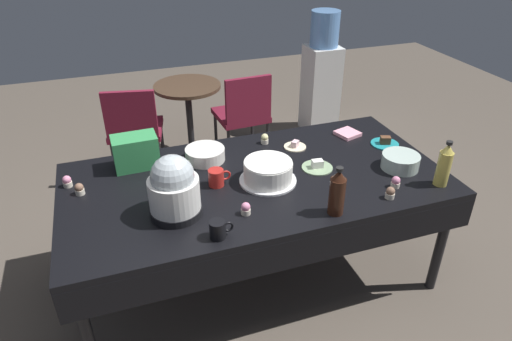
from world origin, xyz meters
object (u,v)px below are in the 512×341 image
glass_salad_bowl (400,161)px  dessert_plate_cream (295,146)px  potluck_table (256,187)px  slow_cooker (174,188)px  cupcake_lemon (246,209)px  cupcake_mint (67,181)px  soda_bottle_ginger_ale (444,165)px  soda_carton (136,152)px  round_cafe_table (189,108)px  cupcake_vanilla (265,139)px  soda_bottle_cola (337,192)px  dessert_plate_teal (385,143)px  cupcake_berry (396,182)px  dessert_plate_white (183,180)px  coffee_mug_red (217,178)px  ceramic_snack_bowl (205,154)px  dessert_plate_sage (317,166)px  maroon_chair_right (243,111)px  cupcake_rose (390,193)px  water_cooler (321,77)px  cupcake_cocoa (79,189)px  maroon_chair_left (134,126)px  frosted_layer_cake (268,172)px  coffee_mug_black (218,229)px

glass_salad_bowl → dessert_plate_cream: glass_salad_bowl is taller
potluck_table → slow_cooker: (-0.50, -0.20, 0.22)m
cupcake_lemon → cupcake_mint: 1.04m
soda_bottle_ginger_ale → potluck_table: bearing=157.2°
soda_carton → round_cafe_table: (0.58, 1.38, -0.35)m
cupcake_vanilla → soda_bottle_cola: (0.08, -0.85, 0.09)m
dessert_plate_teal → cupcake_berry: size_ratio=2.71×
dessert_plate_white → coffee_mug_red: 0.21m
dessert_plate_teal → coffee_mug_red: 1.18m
ceramic_snack_bowl → soda_carton: soda_carton is taller
dessert_plate_sage → cupcake_mint: bearing=169.0°
dessert_plate_sage → maroon_chair_right: maroon_chair_right is taller
cupcake_lemon → maroon_chair_right: maroon_chair_right is taller
cupcake_rose → cupcake_lemon: bearing=171.6°
glass_salad_bowl → cupcake_rose: (-0.24, -0.26, -0.01)m
glass_salad_bowl → water_cooler: (0.50, 2.06, -0.21)m
soda_carton → cupcake_cocoa: bearing=-149.9°
dessert_plate_white → dessert_plate_cream: 0.80m
dessert_plate_white → maroon_chair_left: bearing=96.2°
cupcake_cocoa → water_cooler: 2.90m
ceramic_snack_bowl → cupcake_rose: 1.12m
slow_cooker → dessert_plate_sage: size_ratio=1.80×
potluck_table → coffee_mug_red: coffee_mug_red is taller
frosted_layer_cake → cupcake_vanilla: size_ratio=4.87×
dessert_plate_teal → soda_bottle_cola: size_ratio=0.68×
cupcake_mint → maroon_chair_right: (1.44, 1.26, -0.29)m
cupcake_cocoa → cupcake_vanilla: size_ratio=1.00×
ceramic_snack_bowl → coffee_mug_red: 0.31m
coffee_mug_black → maroon_chair_right: (0.75, 1.97, -0.30)m
potluck_table → soda_carton: bearing=150.3°
cupcake_cocoa → soda_carton: (0.33, 0.21, 0.07)m
potluck_table → cupcake_cocoa: bearing=170.9°
dessert_plate_cream → ceramic_snack_bowl: bearing=177.3°
dessert_plate_cream → maroon_chair_left: bearing=126.8°
dessert_plate_white → cupcake_lemon: cupcake_lemon is taller
dessert_plate_cream → water_cooler: bearing=58.4°
cupcake_mint → water_cooler: bearing=34.3°
slow_cooker → coffee_mug_black: (0.16, -0.25, -0.11)m
ceramic_snack_bowl → dessert_plate_teal: 1.18m
potluck_table → soda_bottle_ginger_ale: 1.06m
cupcake_berry → soda_carton: bearing=152.1°
coffee_mug_red → water_cooler: 2.48m
cupcake_rose → maroon_chair_left: (-1.18, 1.95, -0.29)m
cupcake_lemon → maroon_chair_right: (0.57, 1.84, -0.29)m
cupcake_rose → soda_carton: bearing=147.6°
slow_cooker → round_cafe_table: size_ratio=0.46×
potluck_table → water_cooler: size_ratio=1.77×
dessert_plate_cream → cupcake_cocoa: size_ratio=2.15×
cupcake_berry → coffee_mug_red: 1.00m
cupcake_lemon → soda_bottle_cola: (0.44, -0.14, 0.09)m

